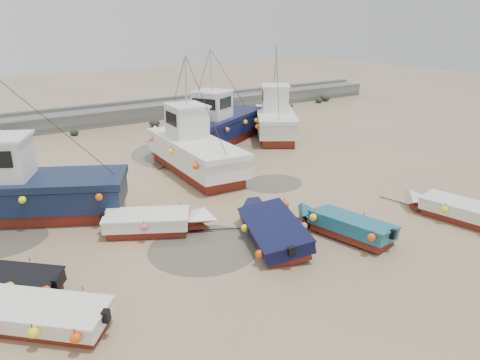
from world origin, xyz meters
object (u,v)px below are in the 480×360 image
at_px(dinghy_5, 156,220).
at_px(cabin_boat_0, 19,189).
at_px(dinghy_1, 273,225).
at_px(cabin_boat_1, 190,147).
at_px(person, 41,212).
at_px(dinghy_2, 343,223).
at_px(cabin_boat_3, 275,117).
at_px(dinghy_0, 30,311).
at_px(dinghy_6, 454,206).
at_px(cabin_boat_2, 216,125).

bearing_deg(dinghy_5, cabin_boat_0, -108.28).
height_order(dinghy_1, cabin_boat_1, cabin_boat_1).
bearing_deg(dinghy_5, dinghy_1, 79.18).
height_order(dinghy_1, person, dinghy_1).
height_order(dinghy_2, person, dinghy_2).
distance_m(cabin_boat_0, cabin_boat_3, 18.63).
bearing_deg(dinghy_2, cabin_boat_3, 49.40).
relative_size(dinghy_0, dinghy_5, 0.93).
xyz_separation_m(dinghy_0, dinghy_6, (16.57, -2.06, 0.01)).
bearing_deg(dinghy_6, dinghy_5, 141.53).
relative_size(dinghy_1, dinghy_5, 1.21).
distance_m(dinghy_2, dinghy_5, 7.42).
distance_m(dinghy_2, cabin_boat_3, 16.17).
distance_m(cabin_boat_0, person, 1.55).
bearing_deg(dinghy_6, dinghy_2, 153.25).
relative_size(dinghy_6, cabin_boat_2, 0.52).
distance_m(dinghy_6, cabin_boat_0, 18.51).
xyz_separation_m(dinghy_2, dinghy_5, (-6.02, 4.33, -0.00)).
relative_size(dinghy_0, person, 2.60).
height_order(dinghy_5, cabin_boat_3, cabin_boat_3).
bearing_deg(cabin_boat_2, dinghy_1, 129.31).
bearing_deg(dinghy_2, person, 123.69).
height_order(dinghy_0, dinghy_5, same).
bearing_deg(dinghy_0, dinghy_1, -41.89).
relative_size(cabin_boat_1, cabin_boat_2, 1.04).
xyz_separation_m(cabin_boat_1, cabin_boat_3, (8.66, 3.52, 0.06)).
height_order(dinghy_1, dinghy_5, same).
relative_size(dinghy_5, cabin_boat_2, 0.49).
bearing_deg(cabin_boat_0, dinghy_5, -109.29).
bearing_deg(cabin_boat_0, dinghy_0, -160.69).
xyz_separation_m(dinghy_1, dinghy_5, (-3.62, 2.97, 0.02)).
bearing_deg(dinghy_0, person, 30.29).
xyz_separation_m(dinghy_5, cabin_boat_3, (13.60, 9.93, 0.82)).
distance_m(dinghy_1, cabin_boat_0, 10.85).
xyz_separation_m(dinghy_5, person, (-3.43, 4.71, -0.56)).
xyz_separation_m(dinghy_0, cabin_boat_2, (14.45, 14.15, 0.76)).
distance_m(dinghy_1, dinghy_6, 8.05).
height_order(dinghy_0, dinghy_1, same).
bearing_deg(person, dinghy_5, 108.94).
height_order(dinghy_5, person, dinghy_5).
relative_size(cabin_boat_0, cabin_boat_2, 0.96).
distance_m(dinghy_2, cabin_boat_0, 13.54).
bearing_deg(dinghy_2, dinghy_0, 164.26).
bearing_deg(dinghy_5, cabin_boat_3, 154.67).
height_order(dinghy_2, cabin_boat_1, cabin_boat_1).
height_order(dinghy_6, cabin_boat_1, cabin_boat_1).
xyz_separation_m(dinghy_0, cabin_boat_0, (1.18, 8.20, 0.77)).
xyz_separation_m(cabin_boat_2, person, (-12.48, -5.74, -1.30)).
xyz_separation_m(dinghy_1, dinghy_6, (7.55, -2.79, 0.02)).
xyz_separation_m(dinghy_0, person, (1.97, 8.41, -0.55)).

